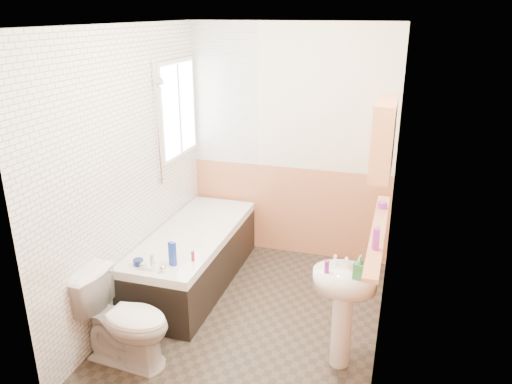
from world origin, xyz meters
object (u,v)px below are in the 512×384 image
at_px(bathtub, 194,256).
at_px(sink, 343,299).
at_px(toilet, 124,320).
at_px(pine_shelf, 378,232).
at_px(medicine_cabinet, 383,138).

height_order(bathtub, sink, sink).
bearing_deg(sink, bathtub, 143.35).
xyz_separation_m(toilet, pine_shelf, (1.80, 0.64, 0.70)).
xyz_separation_m(sink, medicine_cabinet, (0.17, 0.30, 1.17)).
relative_size(sink, medicine_cabinet, 1.55).
distance_m(toilet, pine_shelf, 2.03).
bearing_deg(bathtub, medicine_cabinet, -16.26).
bearing_deg(toilet, sink, -69.94).
bearing_deg(toilet, medicine_cabinet, -62.71).
xyz_separation_m(sink, pine_shelf, (0.20, 0.19, 0.49)).
bearing_deg(bathtub, sink, -27.20).
xyz_separation_m(toilet, medicine_cabinet, (1.77, 0.74, 1.38)).
distance_m(bathtub, toilet, 1.25).
relative_size(bathtub, sink, 2.00).
xyz_separation_m(bathtub, toilet, (-0.03, -1.25, 0.07)).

